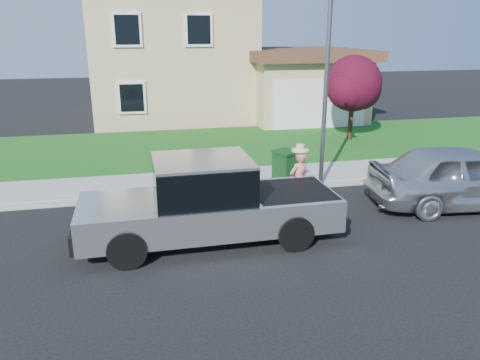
# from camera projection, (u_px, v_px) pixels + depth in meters

# --- Properties ---
(ground) EXTENTS (80.00, 80.00, 0.00)m
(ground) POSITION_uv_depth(u_px,v_px,m) (231.00, 235.00, 11.00)
(ground) COLOR black
(ground) RESTS_ON ground
(curb) EXTENTS (40.00, 0.20, 0.12)m
(curb) POSITION_uv_depth(u_px,v_px,m) (245.00, 190.00, 13.88)
(curb) COLOR gray
(curb) RESTS_ON ground
(sidewalk) EXTENTS (40.00, 2.00, 0.15)m
(sidewalk) POSITION_uv_depth(u_px,v_px,m) (237.00, 179.00, 14.90)
(sidewalk) COLOR gray
(sidewalk) RESTS_ON ground
(lawn) EXTENTS (40.00, 7.00, 0.10)m
(lawn) POSITION_uv_depth(u_px,v_px,m) (214.00, 147.00, 19.09)
(lawn) COLOR #134213
(lawn) RESTS_ON ground
(house) EXTENTS (14.00, 11.30, 6.85)m
(house) POSITION_uv_depth(u_px,v_px,m) (196.00, 57.00, 25.52)
(house) COLOR tan
(house) RESTS_ON ground
(pickup_truck) EXTENTS (5.93, 2.29, 1.94)m
(pickup_truck) POSITION_uv_depth(u_px,v_px,m) (209.00, 203.00, 10.50)
(pickup_truck) COLOR black
(pickup_truck) RESTS_ON ground
(woman) EXTENTS (0.71, 0.59, 1.82)m
(woman) POSITION_uv_depth(u_px,v_px,m) (299.00, 180.00, 12.26)
(woman) COLOR tan
(woman) RESTS_ON ground
(sedan) EXTENTS (5.21, 2.59, 1.71)m
(sedan) POSITION_uv_depth(u_px,v_px,m) (464.00, 176.00, 12.56)
(sedan) COLOR #B6B9BE
(sedan) RESTS_ON ground
(ornamental_tree) EXTENTS (2.58, 2.32, 3.53)m
(ornamental_tree) POSITION_uv_depth(u_px,v_px,m) (354.00, 86.00, 19.47)
(ornamental_tree) COLOR black
(ornamental_tree) RESTS_ON lawn
(trash_bin) EXTENTS (0.85, 0.90, 1.00)m
(trash_bin) POSITION_uv_depth(u_px,v_px,m) (286.00, 167.00, 14.15)
(trash_bin) COLOR #0F3813
(trash_bin) RESTS_ON sidewalk
(street_lamp) EXTENTS (0.32, 0.74, 5.63)m
(street_lamp) POSITION_uv_depth(u_px,v_px,m) (327.00, 82.00, 13.18)
(street_lamp) COLOR slate
(street_lamp) RESTS_ON ground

